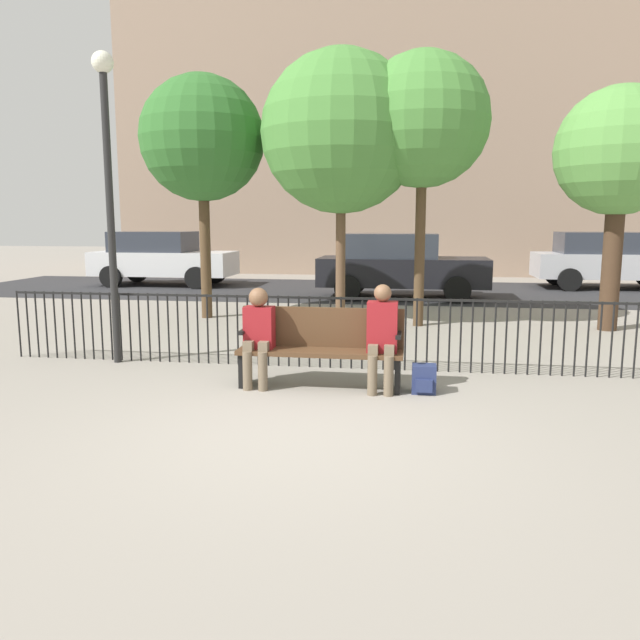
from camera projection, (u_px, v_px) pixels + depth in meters
name	position (u px, v px, depth m)	size (l,w,h in m)	color
ground_plane	(293.00, 433.00, 5.71)	(80.00, 80.00, 0.00)	gray
park_bench	(321.00, 344.00, 7.27)	(1.92, 0.45, 0.92)	#4C331E
seated_person_0	(258.00, 331.00, 7.23)	(0.34, 0.39, 1.16)	brown
seated_person_1	(382.00, 333.00, 7.01)	(0.34, 0.39, 1.22)	brown
backpack	(424.00, 379.00, 7.03)	(0.27, 0.27, 0.32)	navy
fence_railing	(331.00, 326.00, 8.18)	(9.01, 0.03, 0.95)	black
tree_0	(341.00, 133.00, 11.33)	(2.93, 2.93, 4.99)	brown
tree_1	(620.00, 154.00, 10.66)	(2.19, 2.19, 4.21)	#422D1E
tree_2	(423.00, 121.00, 11.03)	(2.37, 2.37, 4.88)	#4C3823
tree_3	(202.00, 139.00, 12.05)	(2.41, 2.41, 4.71)	#4C3823
lamp_post	(108.00, 165.00, 8.18)	(0.28, 0.28, 4.08)	black
street_surface	(377.00, 291.00, 17.42)	(24.00, 6.00, 0.01)	#2B2B2D
parked_car_0	(161.00, 257.00, 18.81)	(4.20, 1.94, 1.62)	silver
parked_car_1	(399.00, 265.00, 15.66)	(4.20, 1.94, 1.62)	black
parked_car_2	(608.00, 259.00, 17.84)	(4.20, 1.94, 1.62)	#B7B7BC
building_facade	(392.00, 98.00, 24.19)	(20.00, 6.00, 13.34)	gray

